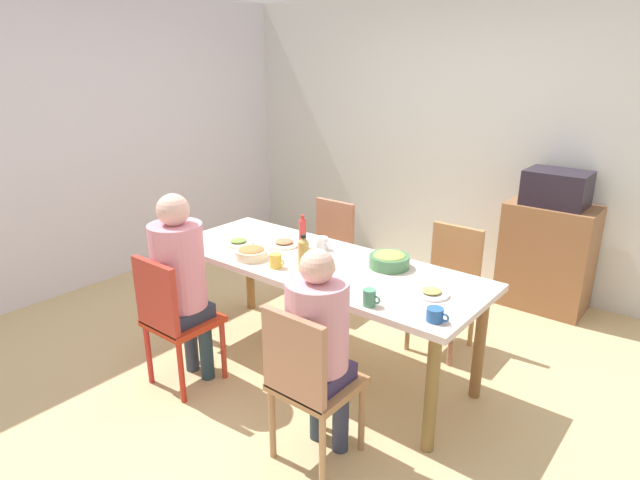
# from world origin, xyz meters

# --- Properties ---
(ground_plane) EXTENTS (6.09, 6.09, 0.00)m
(ground_plane) POSITION_xyz_m (0.00, 0.00, 0.00)
(ground_plane) COLOR tan
(wall_back) EXTENTS (5.32, 0.12, 2.60)m
(wall_back) POSITION_xyz_m (0.00, 2.21, 1.30)
(wall_back) COLOR silver
(wall_back) RESTS_ON ground_plane
(wall_left) EXTENTS (0.12, 4.55, 2.60)m
(wall_left) POSITION_xyz_m (-2.60, 0.00, 1.30)
(wall_left) COLOR silver
(wall_left) RESTS_ON ground_plane
(dining_table) EXTENTS (2.22, 0.83, 0.77)m
(dining_table) POSITION_xyz_m (0.00, 0.00, 0.68)
(dining_table) COLOR beige
(dining_table) RESTS_ON ground_plane
(chair_0) EXTENTS (0.40, 0.40, 0.90)m
(chair_0) POSITION_xyz_m (-0.55, 0.79, 0.51)
(chair_0) COLOR #B4804D
(chair_0) RESTS_ON ground_plane
(chair_1) EXTENTS (0.40, 0.40, 0.90)m
(chair_1) POSITION_xyz_m (-0.55, -0.79, 0.51)
(chair_1) COLOR red
(chair_1) RESTS_ON ground_plane
(person_1) EXTENTS (0.33, 0.33, 1.28)m
(person_1) POSITION_xyz_m (-0.55, -0.70, 0.77)
(person_1) COLOR #313A4C
(person_1) RESTS_ON ground_plane
(chair_2) EXTENTS (0.40, 0.40, 0.90)m
(chair_2) POSITION_xyz_m (0.55, 0.79, 0.51)
(chair_2) COLOR #AB7F5A
(chair_2) RESTS_ON ground_plane
(chair_3) EXTENTS (0.40, 0.40, 0.90)m
(chair_3) POSITION_xyz_m (0.55, -0.79, 0.51)
(chair_3) COLOR #A77549
(chair_3) RESTS_ON ground_plane
(person_3) EXTENTS (0.32, 0.32, 1.18)m
(person_3) POSITION_xyz_m (0.55, -0.70, 0.71)
(person_3) COLOR #2C3745
(person_3) RESTS_ON ground_plane
(plate_0) EXTENTS (0.23, 0.23, 0.04)m
(plate_0) POSITION_xyz_m (-0.06, -0.02, 0.78)
(plate_0) COLOR white
(plate_0) RESTS_ON dining_table
(plate_1) EXTENTS (0.23, 0.23, 0.04)m
(plate_1) POSITION_xyz_m (-0.40, 0.09, 0.78)
(plate_1) COLOR beige
(plate_1) RESTS_ON dining_table
(plate_2) EXTENTS (0.20, 0.20, 0.04)m
(plate_2) POSITION_xyz_m (0.82, -0.01, 0.78)
(plate_2) COLOR white
(plate_2) RESTS_ON dining_table
(plate_3) EXTENTS (0.21, 0.21, 0.04)m
(plate_3) POSITION_xyz_m (-0.67, -0.10, 0.78)
(plate_3) COLOR silver
(plate_3) RESTS_ON dining_table
(bowl_0) EXTENTS (0.26, 0.26, 0.10)m
(bowl_0) POSITION_xyz_m (0.41, 0.20, 0.82)
(bowl_0) COLOR #457C4E
(bowl_0) RESTS_ON dining_table
(bowl_1) EXTENTS (0.17, 0.17, 0.11)m
(bowl_1) POSITION_xyz_m (0.18, -0.21, 0.82)
(bowl_1) COLOR #447C46
(bowl_1) RESTS_ON dining_table
(bowl_2) EXTENTS (0.22, 0.22, 0.08)m
(bowl_2) POSITION_xyz_m (-0.39, -0.24, 0.81)
(bowl_2) COLOR beige
(bowl_2) RESTS_ON dining_table
(cup_0) EXTENTS (0.11, 0.07, 0.09)m
(cup_0) POSITION_xyz_m (0.62, -0.34, 0.81)
(cup_0) COLOR #488A69
(cup_0) RESTS_ON dining_table
(cup_1) EXTENTS (0.11, 0.08, 0.09)m
(cup_1) POSITION_xyz_m (-0.13, 0.19, 0.81)
(cup_1) COLOR white
(cup_1) RESTS_ON dining_table
(cup_2) EXTENTS (0.12, 0.09, 0.07)m
(cup_2) POSITION_xyz_m (0.98, -0.28, 0.80)
(cup_2) COLOR #285B9E
(cup_2) RESTS_ON dining_table
(cup_3) EXTENTS (0.11, 0.08, 0.09)m
(cup_3) POSITION_xyz_m (-0.15, -0.26, 0.81)
(cup_3) COLOR gold
(cup_3) RESTS_ON dining_table
(bottle_0) EXTENTS (0.05, 0.05, 0.24)m
(bottle_0) POSITION_xyz_m (-0.26, 0.14, 0.88)
(bottle_0) COLOR #D03837
(bottle_0) RESTS_ON dining_table
(bottle_1) EXTENTS (0.07, 0.07, 0.25)m
(bottle_1) POSITION_xyz_m (0.04, -0.21, 0.88)
(bottle_1) COLOR tan
(bottle_1) RESTS_ON dining_table
(side_cabinet) EXTENTS (0.70, 0.44, 0.90)m
(side_cabinet) POSITION_xyz_m (0.91, 1.91, 0.45)
(side_cabinet) COLOR #93613D
(side_cabinet) RESTS_ON ground_plane
(microwave) EXTENTS (0.48, 0.36, 0.28)m
(microwave) POSITION_xyz_m (0.91, 1.91, 1.04)
(microwave) COLOR #251E2B
(microwave) RESTS_ON side_cabinet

